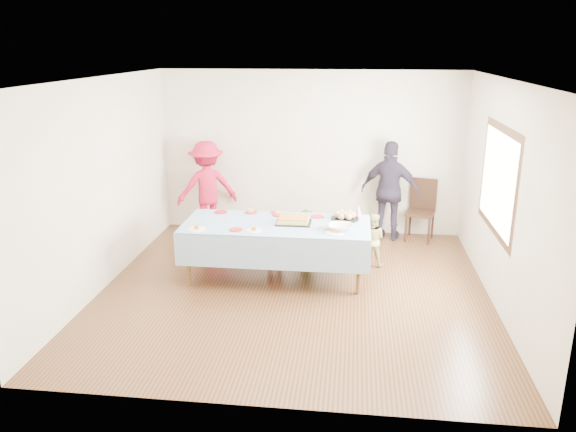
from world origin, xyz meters
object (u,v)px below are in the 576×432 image
object	(u,v)px
party_table	(276,227)
birthday_cake	(294,220)
adult_left	(207,187)
dining_chair	(421,206)

from	to	relation	value
party_table	birthday_cake	xyz separation A→B (m)	(0.23, 0.05, 0.09)
adult_left	dining_chair	bearing A→B (deg)	158.29
adult_left	party_table	bearing A→B (deg)	105.31
birthday_cake	dining_chair	bearing A→B (deg)	44.05
party_table	birthday_cake	world-z (taller)	birthday_cake
birthday_cake	adult_left	world-z (taller)	adult_left
birthday_cake	adult_left	bearing A→B (deg)	133.26
party_table	adult_left	xyz separation A→B (m)	(-1.43, 1.81, 0.06)
dining_chair	adult_left	world-z (taller)	adult_left
birthday_cake	dining_chair	size ratio (longest dim) A/B	0.47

